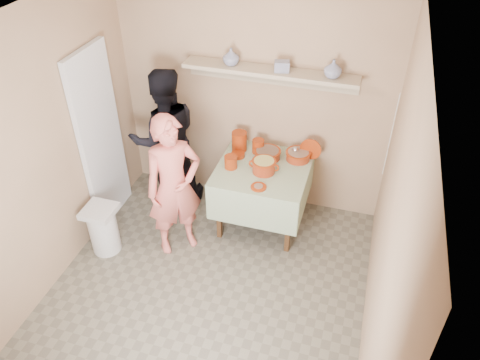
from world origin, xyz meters
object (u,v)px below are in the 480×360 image
(cazuela_rice, at_px, (264,165))
(trash_bin, at_px, (103,229))
(person_cook, at_px, (174,187))
(person_helper, at_px, (165,139))
(serving_table, at_px, (263,176))

(cazuela_rice, xyz_separation_m, trash_bin, (-1.51, -0.83, -0.56))
(person_cook, relative_size, person_helper, 0.94)
(cazuela_rice, bearing_deg, person_helper, 170.77)
(person_cook, xyz_separation_m, person_helper, (-0.42, 0.74, 0.05))
(person_cook, relative_size, cazuela_rice, 4.79)
(person_helper, xyz_separation_m, trash_bin, (-0.31, -1.03, -0.56))
(person_helper, xyz_separation_m, cazuela_rice, (1.20, -0.20, 0.01))
(serving_table, distance_m, cazuela_rice, 0.22)
(person_cook, bearing_deg, trash_bin, 159.38)
(serving_table, xyz_separation_m, trash_bin, (-1.49, -0.91, -0.36))
(trash_bin, bearing_deg, cazuela_rice, 28.88)
(person_cook, bearing_deg, serving_table, -2.71)
(cazuela_rice, relative_size, trash_bin, 0.59)
(trash_bin, bearing_deg, serving_table, 31.48)
(cazuela_rice, bearing_deg, person_cook, -145.08)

